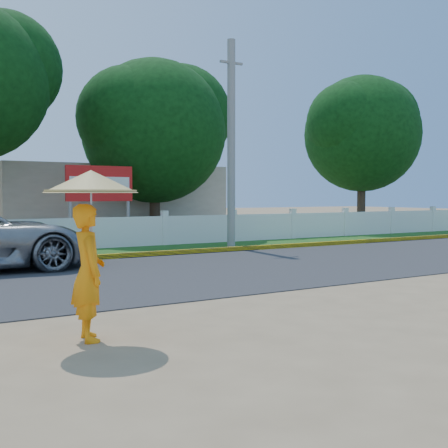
{
  "coord_description": "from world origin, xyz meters",
  "views": [
    {
      "loc": [
        -5.86,
        -7.66,
        1.89
      ],
      "look_at": [
        0.0,
        2.0,
        1.3
      ],
      "focal_mm": 45.0,
      "sensor_mm": 36.0,
      "label": 1
    }
  ],
  "objects": [
    {
      "name": "ground",
      "position": [
        0.0,
        0.0,
        0.0
      ],
      "size": [
        120.0,
        120.0,
        0.0
      ],
      "primitive_type": "plane",
      "color": "#9E8460",
      "rests_on": "ground"
    },
    {
      "name": "road",
      "position": [
        0.0,
        4.5,
        0.01
      ],
      "size": [
        60.0,
        7.0,
        0.02
      ],
      "primitive_type": "cube",
      "color": "#38383A",
      "rests_on": "ground"
    },
    {
      "name": "grass_verge",
      "position": [
        0.0,
        9.75,
        0.01
      ],
      "size": [
        60.0,
        3.5,
        0.03
      ],
      "primitive_type": "cube",
      "color": "#2D601E",
      "rests_on": "ground"
    },
    {
      "name": "curb",
      "position": [
        0.0,
        8.05,
        0.08
      ],
      "size": [
        40.0,
        0.18,
        0.16
      ],
      "primitive_type": "cube",
      "color": "yellow",
      "rests_on": "ground"
    },
    {
      "name": "fence",
      "position": [
        0.0,
        11.2,
        0.55
      ],
      "size": [
        40.0,
        0.1,
        1.1
      ],
      "primitive_type": "cube",
      "color": "silver",
      "rests_on": "ground"
    },
    {
      "name": "building_near",
      "position": [
        3.0,
        18.0,
        1.6
      ],
      "size": [
        10.0,
        6.0,
        3.2
      ],
      "primitive_type": "cube",
      "color": "#B7AD99",
      "rests_on": "ground"
    },
    {
      "name": "utility_pole",
      "position": [
        4.61,
        9.12,
        3.64
      ],
      "size": [
        0.28,
        0.28,
        7.28
      ],
      "primitive_type": "cylinder",
      "color": "gray",
      "rests_on": "ground"
    },
    {
      "name": "monk_with_parasol",
      "position": [
        -3.6,
        -0.58,
        1.44
      ],
      "size": [
        1.21,
        1.21,
        2.21
      ],
      "color": "orange",
      "rests_on": "ground"
    },
    {
      "name": "billboard",
      "position": [
        0.91,
        12.3,
        2.14
      ],
      "size": [
        2.5,
        0.13,
        2.95
      ],
      "color": "gray",
      "rests_on": "ground"
    },
    {
      "name": "tree_row",
      "position": [
        0.14,
        14.22,
        4.96
      ],
      "size": [
        36.28,
        7.61,
        8.34
      ],
      "color": "#473828",
      "rests_on": "ground"
    }
  ]
}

